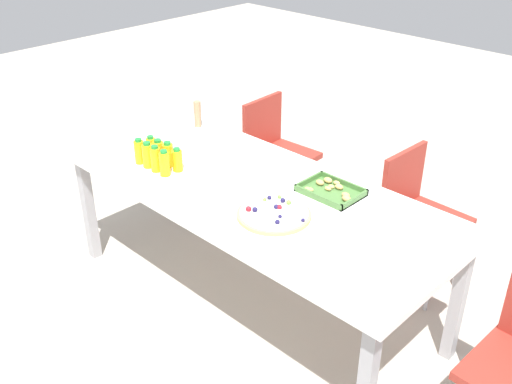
{
  "coord_description": "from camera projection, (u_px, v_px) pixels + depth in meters",
  "views": [
    {
      "loc": [
        1.9,
        -1.92,
        2.21
      ],
      "look_at": [
        0.09,
        -0.05,
        0.77
      ],
      "focal_mm": 41.41,
      "sensor_mm": 36.0,
      "label": 1
    }
  ],
  "objects": [
    {
      "name": "napkin_stack",
      "position": [
        233.0,
        151.0,
        3.44
      ],
      "size": [
        0.15,
        0.15,
        0.01
      ],
      "primitive_type": "cube",
      "color": "white",
      "rests_on": "party_table"
    },
    {
      "name": "juice_bottle_5",
      "position": [
        158.0,
        152.0,
        3.29
      ],
      "size": [
        0.06,
        0.06,
        0.14
      ],
      "color": "#FAAD14",
      "rests_on": "party_table"
    },
    {
      "name": "plate_stack",
      "position": [
        232.0,
        184.0,
        3.05
      ],
      "size": [
        0.21,
        0.21,
        0.04
      ],
      "color": "silver",
      "rests_on": "party_table"
    },
    {
      "name": "juice_bottle_3",
      "position": [
        165.0,
        164.0,
        3.15
      ],
      "size": [
        0.06,
        0.06,
        0.15
      ],
      "color": "#FAAD14",
      "rests_on": "party_table"
    },
    {
      "name": "juice_bottle_6",
      "position": [
        168.0,
        155.0,
        3.25
      ],
      "size": [
        0.06,
        0.06,
        0.14
      ],
      "color": "#F8AD14",
      "rests_on": "party_table"
    },
    {
      "name": "juice_bottle_2",
      "position": [
        156.0,
        159.0,
        3.19
      ],
      "size": [
        0.06,
        0.06,
        0.15
      ],
      "color": "#FAAF14",
      "rests_on": "party_table"
    },
    {
      "name": "chair_far_left",
      "position": [
        275.0,
        147.0,
        4.1
      ],
      "size": [
        0.42,
        0.42,
        0.83
      ],
      "rotation": [
        0.0,
        0.0,
        -1.52
      ],
      "color": "maroon",
      "rests_on": "ground_plane"
    },
    {
      "name": "juice_bottle_1",
      "position": [
        148.0,
        155.0,
        3.24
      ],
      "size": [
        0.06,
        0.06,
        0.15
      ],
      "color": "#F9AC14",
      "rests_on": "party_table"
    },
    {
      "name": "snack_tray",
      "position": [
        331.0,
        191.0,
        3.0
      ],
      "size": [
        0.3,
        0.23,
        0.04
      ],
      "color": "#477238",
      "rests_on": "party_table"
    },
    {
      "name": "ground_plane",
      "position": [
        251.0,
        299.0,
        3.44
      ],
      "size": [
        12.0,
        12.0,
        0.0
      ],
      "primitive_type": "plane",
      "color": "#B2A899"
    },
    {
      "name": "juice_bottle_4",
      "position": [
        151.0,
        148.0,
        3.33
      ],
      "size": [
        0.05,
        0.05,
        0.14
      ],
      "color": "#F9AD14",
      "rests_on": "party_table"
    },
    {
      "name": "juice_bottle_0",
      "position": [
        139.0,
        152.0,
        3.28
      ],
      "size": [
        0.06,
        0.06,
        0.15
      ],
      "color": "#F9AC14",
      "rests_on": "party_table"
    },
    {
      "name": "fruit_pizza",
      "position": [
        274.0,
        214.0,
        2.8
      ],
      "size": [
        0.36,
        0.36,
        0.05
      ],
      "color": "tan",
      "rests_on": "party_table"
    },
    {
      "name": "cardboard_tube",
      "position": [
        198.0,
        114.0,
        3.74
      ],
      "size": [
        0.04,
        0.04,
        0.17
      ],
      "primitive_type": "cylinder",
      "color": "#9E7A56",
      "rests_on": "party_table"
    },
    {
      "name": "party_table",
      "position": [
        251.0,
        196.0,
        3.1
      ],
      "size": [
        2.23,
        0.93,
        0.75
      ],
      "color": "white",
      "rests_on": "ground_plane"
    },
    {
      "name": "chair_far_right",
      "position": [
        417.0,
        209.0,
        3.36
      ],
      "size": [
        0.41,
        0.41,
        0.83
      ],
      "rotation": [
        0.0,
        0.0,
        -1.6
      ],
      "color": "maroon",
      "rests_on": "ground_plane"
    },
    {
      "name": "juice_bottle_7",
      "position": [
        177.0,
        160.0,
        3.2
      ],
      "size": [
        0.06,
        0.06,
        0.13
      ],
      "color": "#FAAF14",
      "rests_on": "party_table"
    }
  ]
}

